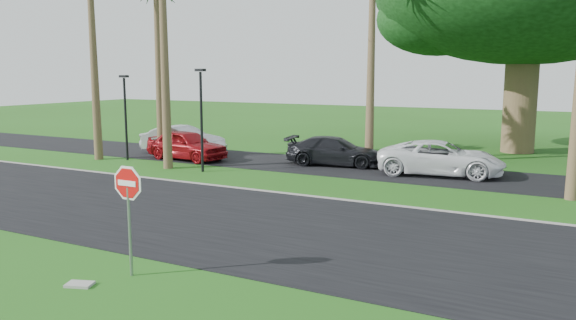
% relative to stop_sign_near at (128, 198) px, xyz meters
% --- Properties ---
extents(ground, '(120.00, 120.00, 0.00)m').
position_rel_stop_sign_near_xyz_m(ground, '(-0.50, 3.00, -1.77)').
color(ground, '#225314').
rests_on(ground, ground).
extents(road, '(120.00, 8.00, 0.02)m').
position_rel_stop_sign_near_xyz_m(road, '(-0.50, 5.00, -1.76)').
color(road, black).
rests_on(road, ground).
extents(parking_strip, '(120.00, 5.00, 0.02)m').
position_rel_stop_sign_near_xyz_m(parking_strip, '(-0.50, 15.50, -1.76)').
color(parking_strip, black).
rests_on(parking_strip, ground).
extents(curb, '(120.00, 0.12, 0.06)m').
position_rel_stop_sign_near_xyz_m(curb, '(-0.50, 9.05, -1.74)').
color(curb, gray).
rests_on(curb, ground).
extents(stop_sign_near, '(1.05, 0.07, 2.62)m').
position_rel_stop_sign_near_xyz_m(stop_sign_near, '(0.00, 0.00, 0.00)').
color(stop_sign_near, gray).
rests_on(stop_sign_near, ground).
extents(streetlight_left, '(0.45, 0.25, 4.34)m').
position_rel_stop_sign_near_xyz_m(streetlight_left, '(-12.00, 12.50, 0.72)').
color(streetlight_left, black).
rests_on(streetlight_left, ground).
extents(streetlight_right, '(0.45, 0.25, 4.64)m').
position_rel_stop_sign_near_xyz_m(streetlight_right, '(-6.50, 11.50, 0.88)').
color(streetlight_right, black).
rests_on(streetlight_right, ground).
extents(car_silver, '(4.81, 2.06, 1.54)m').
position_rel_stop_sign_near_xyz_m(car_silver, '(-10.72, 15.46, -1.00)').
color(car_silver, '#B2B4BA').
rests_on(car_silver, ground).
extents(car_red, '(4.67, 2.28, 1.53)m').
position_rel_stop_sign_near_xyz_m(car_red, '(-9.32, 13.98, -1.01)').
color(car_red, maroon).
rests_on(car_red, ground).
extents(car_dark, '(4.98, 2.70, 1.37)m').
position_rel_stop_sign_near_xyz_m(car_dark, '(-1.86, 15.92, -1.09)').
color(car_dark, black).
rests_on(car_dark, ground).
extents(car_minivan, '(5.70, 3.24, 1.50)m').
position_rel_stop_sign_near_xyz_m(car_minivan, '(3.29, 15.63, -1.02)').
color(car_minivan, white).
rests_on(car_minivan, ground).
extents(utility_slab, '(0.64, 0.52, 0.06)m').
position_rel_stop_sign_near_xyz_m(utility_slab, '(-0.54, -0.98, -1.74)').
color(utility_slab, gray).
rests_on(utility_slab, ground).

